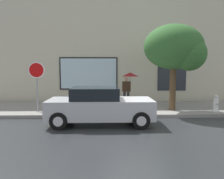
# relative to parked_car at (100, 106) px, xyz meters

# --- Properties ---
(ground_plane) EXTENTS (60.00, 60.00, 0.00)m
(ground_plane) POSITION_rel_parked_car_xyz_m (1.46, 0.02, -0.71)
(ground_plane) COLOR #282B2D
(sidewalk) EXTENTS (20.00, 4.00, 0.15)m
(sidewalk) POSITION_rel_parked_car_xyz_m (1.46, 3.02, -0.64)
(sidewalk) COLOR gray
(sidewalk) RESTS_ON ground
(building_facade) EXTENTS (20.00, 0.67, 7.00)m
(building_facade) POSITION_rel_parked_car_xyz_m (1.44, 5.52, 2.76)
(building_facade) COLOR beige
(building_facade) RESTS_ON ground
(parked_car) EXTENTS (4.05, 1.81, 1.45)m
(parked_car) POSITION_rel_parked_car_xyz_m (0.00, 0.00, 0.00)
(parked_car) COLOR #B7BABF
(parked_car) RESTS_ON ground
(fire_hydrant) EXTENTS (0.30, 0.44, 0.80)m
(fire_hydrant) POSITION_rel_parked_car_xyz_m (5.46, 1.67, -0.17)
(fire_hydrant) COLOR white
(fire_hydrant) RESTS_ON sidewalk
(pedestrian_with_umbrella) EXTENTS (0.94, 0.94, 1.83)m
(pedestrian_with_umbrella) POSITION_rel_parked_car_xyz_m (1.51, 3.57, 0.88)
(pedestrian_with_umbrella) COLOR black
(pedestrian_with_umbrella) RESTS_ON sidewalk
(street_tree) EXTENTS (2.86, 2.44, 4.15)m
(street_tree) POSITION_rel_parked_car_xyz_m (3.63, 2.02, 2.41)
(street_tree) COLOR #4C3823
(street_tree) RESTS_ON sidewalk
(stop_sign) EXTENTS (0.76, 0.10, 2.34)m
(stop_sign) POSITION_rel_parked_car_xyz_m (-2.98, 1.82, 1.09)
(stop_sign) COLOR gray
(stop_sign) RESTS_ON sidewalk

